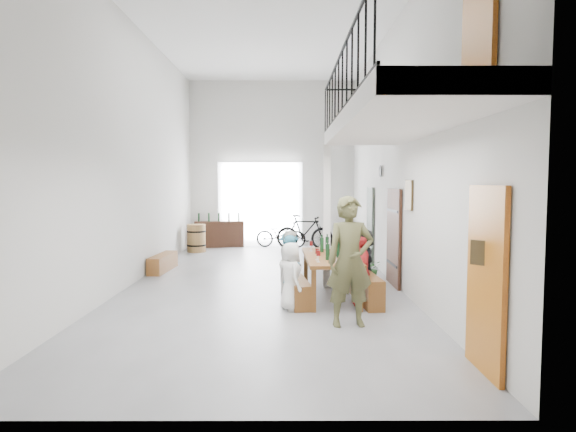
{
  "coord_description": "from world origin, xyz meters",
  "views": [
    {
      "loc": [
        0.49,
        -10.17,
        2.13
      ],
      "look_at": [
        0.51,
        -0.5,
        1.45
      ],
      "focal_mm": 30.0,
      "sensor_mm": 36.0,
      "label": 1
    }
  ],
  "objects_px": {
    "bench_inner": "(295,288)",
    "serving_counter": "(219,234)",
    "tasting_table": "(330,260)",
    "side_bench": "(163,263)",
    "oak_barrel": "(196,238)",
    "bicycle_near": "(281,234)",
    "host_standing": "(350,261)"
  },
  "relations": [
    {
      "from": "side_bench",
      "to": "serving_counter",
      "type": "height_order",
      "value": "serving_counter"
    },
    {
      "from": "tasting_table",
      "to": "serving_counter",
      "type": "relative_size",
      "value": 1.41
    },
    {
      "from": "side_bench",
      "to": "bicycle_near",
      "type": "bearing_deg",
      "value": 56.37
    },
    {
      "from": "tasting_table",
      "to": "oak_barrel",
      "type": "distance_m",
      "value": 6.92
    },
    {
      "from": "side_bench",
      "to": "tasting_table",
      "type": "bearing_deg",
      "value": -35.73
    },
    {
      "from": "bench_inner",
      "to": "bicycle_near",
      "type": "xyz_separation_m",
      "value": [
        -0.35,
        7.03,
        0.22
      ]
    },
    {
      "from": "oak_barrel",
      "to": "bicycle_near",
      "type": "relative_size",
      "value": 0.52
    },
    {
      "from": "oak_barrel",
      "to": "bicycle_near",
      "type": "xyz_separation_m",
      "value": [
        2.58,
        1.02,
        0.01
      ]
    },
    {
      "from": "bicycle_near",
      "to": "bench_inner",
      "type": "bearing_deg",
      "value": -168.75
    },
    {
      "from": "bench_inner",
      "to": "host_standing",
      "type": "height_order",
      "value": "host_standing"
    },
    {
      "from": "bench_inner",
      "to": "side_bench",
      "type": "xyz_separation_m",
      "value": [
        -3.15,
        2.83,
        -0.01
      ]
    },
    {
      "from": "side_bench",
      "to": "host_standing",
      "type": "xyz_separation_m",
      "value": [
        3.92,
        -4.44,
        0.77
      ]
    },
    {
      "from": "oak_barrel",
      "to": "host_standing",
      "type": "distance_m",
      "value": 8.5
    },
    {
      "from": "serving_counter",
      "to": "bench_inner",
      "type": "bearing_deg",
      "value": -81.15
    },
    {
      "from": "bench_inner",
      "to": "host_standing",
      "type": "relative_size",
      "value": 0.96
    },
    {
      "from": "tasting_table",
      "to": "host_standing",
      "type": "xyz_separation_m",
      "value": [
        0.13,
        -1.72,
        0.26
      ]
    },
    {
      "from": "oak_barrel",
      "to": "bench_inner",
      "type": "bearing_deg",
      "value": -64.01
    },
    {
      "from": "serving_counter",
      "to": "side_bench",
      "type": "bearing_deg",
      "value": -109.45
    },
    {
      "from": "side_bench",
      "to": "oak_barrel",
      "type": "relative_size",
      "value": 1.68
    },
    {
      "from": "oak_barrel",
      "to": "bicycle_near",
      "type": "distance_m",
      "value": 2.78
    },
    {
      "from": "bench_inner",
      "to": "oak_barrel",
      "type": "height_order",
      "value": "oak_barrel"
    },
    {
      "from": "bicycle_near",
      "to": "host_standing",
      "type": "bearing_deg",
      "value": -164.16
    },
    {
      "from": "host_standing",
      "to": "side_bench",
      "type": "bearing_deg",
      "value": 124.11
    },
    {
      "from": "side_bench",
      "to": "host_standing",
      "type": "height_order",
      "value": "host_standing"
    },
    {
      "from": "bench_inner",
      "to": "serving_counter",
      "type": "bearing_deg",
      "value": 101.21
    },
    {
      "from": "bench_inner",
      "to": "serving_counter",
      "type": "xyz_separation_m",
      "value": [
        -2.4,
        7.16,
        0.21
      ]
    },
    {
      "from": "tasting_table",
      "to": "side_bench",
      "type": "xyz_separation_m",
      "value": [
        -3.79,
        2.73,
        -0.51
      ]
    },
    {
      "from": "host_standing",
      "to": "bicycle_near",
      "type": "bearing_deg",
      "value": 90.07
    },
    {
      "from": "host_standing",
      "to": "bench_inner",
      "type": "bearing_deg",
      "value": 108.35
    },
    {
      "from": "tasting_table",
      "to": "bench_inner",
      "type": "bearing_deg",
      "value": -172.75
    },
    {
      "from": "side_bench",
      "to": "serving_counter",
      "type": "distance_m",
      "value": 4.41
    },
    {
      "from": "bicycle_near",
      "to": "serving_counter",
      "type": "bearing_deg",
      "value": 94.76
    }
  ]
}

